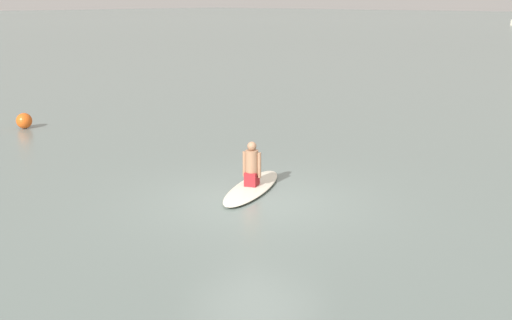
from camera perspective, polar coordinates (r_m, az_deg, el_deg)
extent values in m
plane|color=slate|center=(13.64, -0.04, -3.71)|extent=(400.00, 400.00, 0.00)
ellipsoid|color=silver|center=(14.44, -0.37, -2.46)|extent=(1.87, 3.07, 0.11)
cube|color=#A51E23|center=(14.38, -0.37, -1.66)|extent=(0.37, 0.41, 0.31)
cylinder|color=#9E7051|center=(14.28, -0.37, -0.14)|extent=(0.38, 0.38, 0.52)
sphere|color=#9E7051|center=(14.20, -0.37, 1.23)|extent=(0.21, 0.21, 0.21)
cylinder|color=#9E7051|center=(14.24, 0.30, -0.46)|extent=(0.11, 0.11, 0.57)
cylinder|color=#9E7051|center=(14.35, -1.03, -0.35)|extent=(0.11, 0.11, 0.57)
sphere|color=#E55919|center=(22.55, -19.93, 3.30)|extent=(0.52, 0.52, 0.52)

